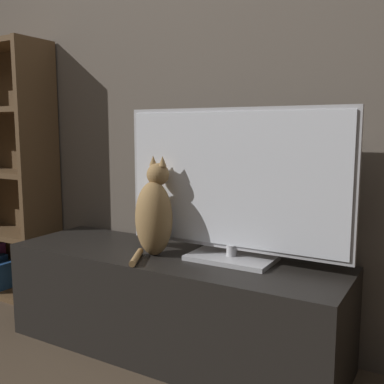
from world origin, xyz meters
TOP-DOWN VIEW (x-y plane):
  - wall_back at (0.00, 1.22)m, footprint 4.80×0.05m
  - tv_stand at (0.00, 0.94)m, footprint 1.56×0.48m
  - tv at (0.27, 1.00)m, footprint 1.01×0.22m
  - cat at (-0.06, 0.90)m, footprint 0.19×0.30m
  - bookshelf at (-1.32, 1.09)m, footprint 0.74×0.28m

SIDE VIEW (x-z plane):
  - tv_stand at x=0.00m, z-range 0.00..0.46m
  - cat at x=-0.06m, z-range 0.42..0.86m
  - bookshelf at x=-1.32m, z-range -0.08..1.43m
  - tv at x=0.27m, z-range 0.46..1.10m
  - wall_back at x=0.00m, z-range 0.00..2.60m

